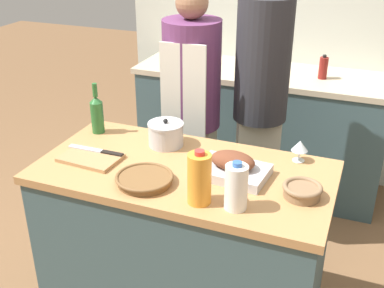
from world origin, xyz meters
name	(u,v)px	position (x,y,z in m)	size (l,w,h in m)	color
kitchen_island	(184,246)	(0.00, 0.00, 0.46)	(1.39, 0.71, 0.91)	#3D565B
back_counter	(259,129)	(0.00, 1.54, 0.47)	(1.88, 0.60, 0.93)	#3D565B
back_wall	(277,15)	(0.00, 1.89, 1.27)	(2.38, 0.10, 2.55)	silver
roasting_pan	(232,167)	(0.23, 0.02, 0.95)	(0.34, 0.25, 0.12)	#BCBCC1
wicker_basket	(144,179)	(-0.11, -0.19, 0.93)	(0.26, 0.26, 0.04)	brown
cutting_board	(91,158)	(-0.46, -0.08, 0.92)	(0.30, 0.20, 0.02)	#AD7F51
stock_pot	(166,134)	(-0.18, 0.20, 0.97)	(0.18, 0.18, 0.15)	#B7B7BC
mixing_bowl	(302,190)	(0.56, -0.04, 0.94)	(0.17, 0.17, 0.06)	#846647
juice_jug	(199,178)	(0.17, -0.24, 1.02)	(0.10, 0.10, 0.24)	orange
milk_jug	(236,187)	(0.32, -0.23, 1.01)	(0.09, 0.09, 0.21)	white
wine_bottle_green	(97,113)	(-0.59, 0.21, 1.02)	(0.07, 0.07, 0.28)	#28662D
wine_glass_left	(300,146)	(0.49, 0.28, 0.99)	(0.08, 0.08, 0.11)	silver
knife_chef	(98,151)	(-0.45, -0.02, 0.93)	(0.30, 0.03, 0.01)	#B7B7BC
condiment_bottle_tall	(323,68)	(0.43, 1.52, 1.01)	(0.06, 0.06, 0.17)	maroon
condiment_bottle_short	(252,61)	(-0.10, 1.57, 1.00)	(0.06, 0.06, 0.14)	#B28E2D
condiment_bottle_extra	(189,46)	(-0.64, 1.67, 1.03)	(0.05, 0.05, 0.20)	#332D28
person_cook_aproned	(192,108)	(-0.26, 0.75, 0.90)	(0.35, 0.36, 1.63)	beige
person_cook_guest	(261,96)	(0.15, 0.84, 1.00)	(0.32, 0.32, 1.79)	beige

